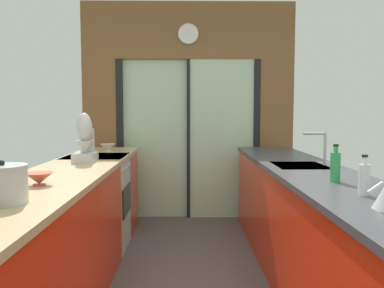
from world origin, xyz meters
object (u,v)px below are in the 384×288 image
Objects in this scene: mixing_bowl_mid at (39,178)px; soap_bottle_far at (335,166)px; stand_mixer at (85,143)px; soap_bottle_near at (364,179)px; stock_pot at (2,184)px; oven_range at (97,203)px; mixing_bowl_far at (108,147)px.

soap_bottle_far reaches higher than mixing_bowl_mid.
stand_mixer is 2.25m from soap_bottle_near.
soap_bottle_near is at bearing 5.10° from stock_pot.
stock_pot reaches higher than oven_range.
soap_bottle_far is at bearing -47.69° from mixing_bowl_far.
soap_bottle_far is at bearing 17.30° from stock_pot.
soap_bottle_near reaches higher than mixing_bowl_far.
stand_mixer reaches higher than soap_bottle_near.
stock_pot reaches higher than mixing_bowl_far.
soap_bottle_far is at bearing 2.93° from mixing_bowl_mid.
soap_bottle_far is (0.00, 0.40, 0.01)m from soap_bottle_near.
mixing_bowl_mid is at bearing -89.32° from oven_range.
stand_mixer reaches higher than mixing_bowl_far.
mixing_bowl_mid is 0.39× the size of stand_mixer.
oven_range is at bearing 90.53° from stock_pot.
oven_range is at bearing 134.19° from soap_bottle_near.
soap_bottle_near reaches higher than stock_pot.
soap_bottle_far is (1.78, -0.98, -0.06)m from stand_mixer.
stock_pot is (0.02, -2.01, 0.56)m from oven_range.
soap_bottle_near is (1.78, -1.37, -0.07)m from stand_mixer.
soap_bottle_near reaches higher than oven_range.
mixing_bowl_far is at bearing 127.13° from soap_bottle_near.
soap_bottle_near is (1.80, -1.85, 0.55)m from oven_range.
oven_range is 0.71m from mixing_bowl_far.
soap_bottle_far is (1.78, -1.96, 0.06)m from mixing_bowl_far.
mixing_bowl_mid is 0.71× the size of stock_pot.
stand_mixer is 1.53m from stock_pot.
mixing_bowl_far is 2.95m from soap_bottle_near.
soap_bottle_far reaches higher than stock_pot.
mixing_bowl_far is at bearing 90.00° from stock_pot.
stock_pot is (-0.00, -2.51, 0.05)m from mixing_bowl_far.
mixing_bowl_far is 0.99m from stand_mixer.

